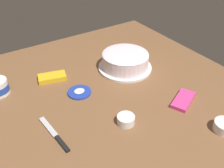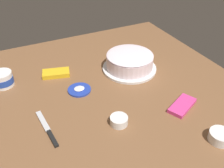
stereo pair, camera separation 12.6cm
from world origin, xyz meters
name	(u,v)px [view 1 (the left image)]	position (x,y,z in m)	size (l,w,h in m)	color
ground_plane	(104,103)	(0.00, 0.00, 0.00)	(1.54, 1.54, 0.00)	brown
frosted_cake	(125,61)	(0.27, 0.20, 0.05)	(0.31, 0.31, 0.10)	white
frosting_tub_lid	(79,92)	(-0.06, 0.14, 0.01)	(0.12, 0.12, 0.02)	#233DAD
spreading_knife	(56,136)	(-0.27, -0.08, 0.01)	(0.04, 0.24, 0.01)	silver
sprinkle_bowl_green	(126,120)	(0.01, -0.16, 0.02)	(0.08, 0.08, 0.04)	white
candy_box_lower	(52,77)	(-0.13, 0.33, 0.01)	(0.15, 0.08, 0.02)	yellow
candy_box_upper	(183,100)	(0.33, -0.20, 0.01)	(0.16, 0.07, 0.02)	#E53D8E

